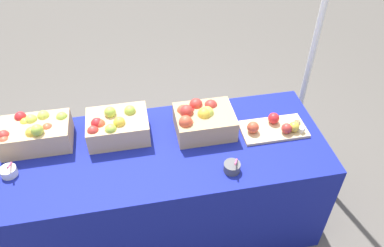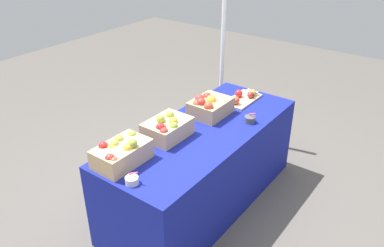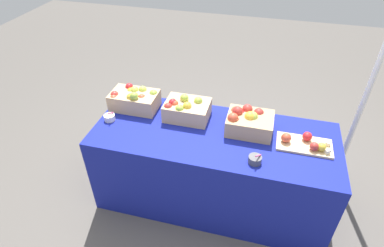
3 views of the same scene
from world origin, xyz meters
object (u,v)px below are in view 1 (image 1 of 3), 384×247
at_px(cutting_board_front, 274,127).
at_px(apple_crate_left, 35,133).
at_px(sample_bowl_near, 9,171).
at_px(apple_crate_middle, 117,126).
at_px(sample_bowl_mid, 232,167).
at_px(tent_pole, 317,36).
at_px(apple_crate_right, 202,120).

bearing_deg(cutting_board_front, apple_crate_left, 173.58).
xyz_separation_m(cutting_board_front, sample_bowl_near, (-1.53, -0.06, -0.00)).
xyz_separation_m(apple_crate_left, apple_crate_middle, (0.46, -0.03, -0.00)).
relative_size(apple_crate_middle, sample_bowl_mid, 3.62).
height_order(apple_crate_middle, cutting_board_front, apple_crate_middle).
bearing_deg(apple_crate_left, tent_pole, 11.14).
relative_size(apple_crate_right, tent_pole, 0.16).
height_order(apple_crate_left, apple_crate_middle, apple_crate_left).
bearing_deg(sample_bowl_near, cutting_board_front, 2.37).
bearing_deg(apple_crate_left, cutting_board_front, -6.42).
relative_size(apple_crate_middle, apple_crate_right, 1.02).
distance_m(apple_crate_middle, apple_crate_right, 0.51).
height_order(sample_bowl_near, tent_pole, tent_pole).
bearing_deg(tent_pole, apple_crate_right, -153.73).
bearing_deg(sample_bowl_mid, sample_bowl_near, 170.55).
xyz_separation_m(apple_crate_left, sample_bowl_near, (-0.13, -0.22, -0.06)).
bearing_deg(tent_pole, apple_crate_left, -168.86).
height_order(apple_crate_right, tent_pole, tent_pole).
relative_size(cutting_board_front, sample_bowl_near, 4.14).
xyz_separation_m(sample_bowl_near, sample_bowl_mid, (1.20, -0.20, 0.00)).
height_order(cutting_board_front, tent_pole, tent_pole).
xyz_separation_m(apple_crate_right, sample_bowl_near, (-1.10, -0.15, -0.06)).
bearing_deg(sample_bowl_near, sample_bowl_mid, -9.45).
height_order(apple_crate_left, cutting_board_front, apple_crate_left).
distance_m(sample_bowl_near, tent_pole, 2.09).
bearing_deg(cutting_board_front, sample_bowl_mid, -142.17).
relative_size(cutting_board_front, tent_pole, 0.19).
bearing_deg(apple_crate_left, apple_crate_right, -4.10).
distance_m(cutting_board_front, sample_bowl_near, 1.54).
bearing_deg(apple_crate_middle, apple_crate_right, -5.01).
xyz_separation_m(sample_bowl_mid, tent_pole, (0.78, 0.78, 0.29)).
bearing_deg(tent_pole, sample_bowl_near, -163.52).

